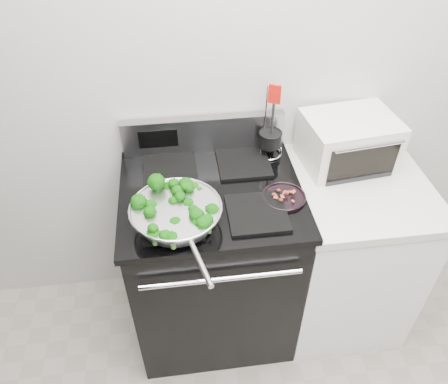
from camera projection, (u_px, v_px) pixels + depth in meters
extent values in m
cube|color=beige|center=(269.00, 65.00, 1.90)|extent=(4.00, 0.02, 2.70)
cube|color=black|center=(213.00, 264.00, 2.21)|extent=(0.76, 0.66, 0.92)
cube|color=black|center=(211.00, 193.00, 1.89)|extent=(0.79, 0.69, 0.03)
cube|color=#99999E|center=(204.00, 134.00, 2.05)|extent=(0.76, 0.05, 0.18)
cube|color=black|center=(173.00, 221.00, 1.74)|extent=(0.24, 0.24, 0.01)
cube|color=black|center=(257.00, 213.00, 1.77)|extent=(0.24, 0.24, 0.01)
cube|color=black|center=(170.00, 168.00, 1.99)|extent=(0.24, 0.24, 0.01)
cube|color=black|center=(243.00, 163.00, 2.02)|extent=(0.24, 0.24, 0.01)
cube|color=white|center=(343.00, 253.00, 2.29)|extent=(0.60, 0.66, 0.88)
cube|color=beige|center=(361.00, 186.00, 1.98)|extent=(0.62, 0.68, 0.04)
torus|color=silver|center=(176.00, 208.00, 1.68)|extent=(0.36, 0.36, 0.01)
cylinder|color=silver|center=(200.00, 262.00, 1.48)|extent=(0.07, 0.22, 0.02)
cylinder|color=black|center=(284.00, 197.00, 1.85)|extent=(0.18, 0.18, 0.01)
cylinder|color=black|center=(270.00, 139.00, 2.03)|extent=(0.10, 0.10, 0.07)
cylinder|color=black|center=(271.00, 123.00, 1.97)|extent=(0.02, 0.02, 0.22)
cube|color=red|center=(274.00, 92.00, 1.87)|extent=(0.05, 0.03, 0.09)
cube|color=silver|center=(348.00, 141.00, 2.02)|extent=(0.44, 0.35, 0.23)
cube|color=black|center=(360.00, 163.00, 1.91)|extent=(0.32, 0.04, 0.16)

